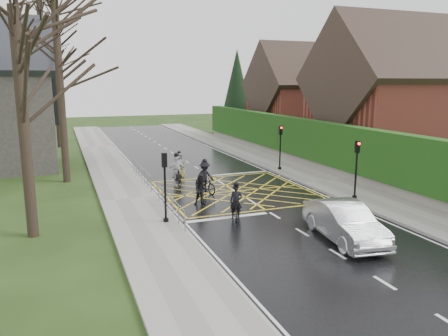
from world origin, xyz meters
TOP-DOWN VIEW (x-y plane):
  - ground at (0.00, 0.00)m, footprint 120.00×120.00m
  - road at (0.00, 0.00)m, footprint 9.00×80.00m
  - sidewalk_right at (6.00, 0.00)m, footprint 3.00×80.00m
  - sidewalk_left at (-6.00, 0.00)m, footprint 3.00×80.00m
  - stone_wall at (7.75, 6.00)m, footprint 0.50×38.00m
  - hedge at (7.75, 6.00)m, footprint 0.90×38.00m
  - house_near at (14.75, 4.00)m, footprint 11.80×9.80m
  - house_far at (14.75, 18.00)m, footprint 9.80×8.80m
  - conifer at (10.75, 26.00)m, footprint 4.60×4.60m
  - tree_front at (-10.50, -4.00)m, footprint 7.56×7.56m
  - tree_near at (-9.00, 6.00)m, footprint 9.24×9.24m
  - tree_mid at (-10.00, 14.00)m, footprint 10.08×10.08m
  - tree_far at (-9.30, 22.00)m, footprint 8.40×8.40m
  - railing_south at (-4.65, -3.50)m, footprint 0.05×5.04m
  - railing_north at (-4.65, 4.00)m, footprint 0.05×6.04m
  - traffic_light_ne at (5.10, 4.20)m, footprint 0.24×0.31m
  - traffic_light_se at (5.10, -4.20)m, footprint 0.24×0.31m
  - traffic_light_sw at (-5.10, -4.50)m, footprint 0.24×0.31m
  - cyclist_rear at (-1.86, -4.81)m, footprint 1.28×1.89m
  - cyclist_back at (-2.68, -2.05)m, footprint 0.85×1.68m
  - cyclist_mid at (-1.69, 0.37)m, footprint 1.28×2.11m
  - cyclist_front at (-2.79, 2.39)m, footprint 1.12×2.06m
  - cyclist_lead at (-1.86, 5.29)m, footprint 0.81×1.78m
  - car at (1.08, -8.85)m, footprint 2.16×4.74m

SIDE VIEW (x-z plane):
  - ground at x=0.00m, z-range 0.00..0.00m
  - road at x=0.00m, z-range 0.00..0.01m
  - sidewalk_right at x=6.00m, z-range 0.00..0.15m
  - sidewalk_left at x=-6.00m, z-range 0.00..0.15m
  - stone_wall at x=7.75m, z-range 0.00..0.70m
  - cyclist_rear at x=-1.86m, z-range -0.31..1.43m
  - cyclist_lead at x=-1.86m, z-range -0.26..1.41m
  - cyclist_back at x=-2.68m, z-range -0.20..1.43m
  - cyclist_mid at x=-1.69m, z-range -0.26..1.68m
  - cyclist_front at x=-2.79m, z-range -0.27..1.77m
  - car at x=1.08m, z-range 0.00..1.51m
  - railing_south at x=-4.65m, z-range 0.27..1.29m
  - railing_north at x=-4.65m, z-range 0.27..1.30m
  - traffic_light_ne at x=5.10m, z-range 0.06..3.27m
  - traffic_light_se at x=5.10m, z-range 0.06..3.27m
  - traffic_light_sw at x=-5.10m, z-range 0.06..3.27m
  - hedge at x=7.75m, z-range 0.70..3.50m
  - house_far at x=14.75m, z-range -0.79..9.51m
  - house_near at x=14.75m, z-range -0.92..10.38m
  - conifer at x=10.75m, z-range -0.01..9.99m
  - tree_front at x=-10.50m, z-range 1.79..11.15m
  - tree_far at x=-9.30m, z-range 1.99..12.39m
  - tree_near at x=-9.00m, z-range 2.19..13.63m
  - tree_mid at x=-10.00m, z-range 2.39..14.87m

